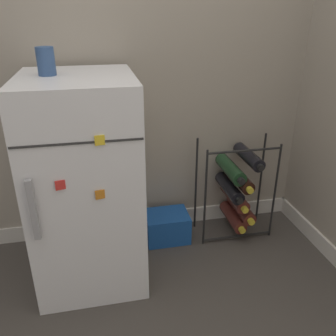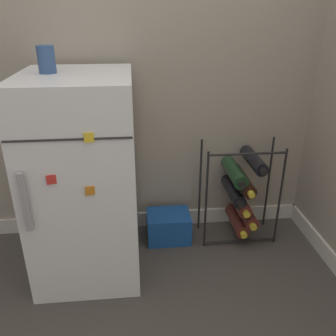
{
  "view_description": "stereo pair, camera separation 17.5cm",
  "coord_description": "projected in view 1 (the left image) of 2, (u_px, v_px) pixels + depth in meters",
  "views": [
    {
      "loc": [
        -0.3,
        -1.25,
        1.19
      ],
      "look_at": [
        0.04,
        0.31,
        0.47
      ],
      "focal_mm": 38.0,
      "sensor_mm": 36.0,
      "label": 1
    },
    {
      "loc": [
        -0.12,
        -1.28,
        1.19
      ],
      "look_at": [
        0.04,
        0.31,
        0.47
      ],
      "focal_mm": 38.0,
      "sensor_mm": 36.0,
      "label": 2
    }
  ],
  "objects": [
    {
      "name": "ground_plane",
      "position": [
        174.0,
        288.0,
        1.66
      ],
      "size": [
        14.0,
        14.0,
        0.0
      ],
      "primitive_type": "plane",
      "color": "#423D38"
    },
    {
      "name": "wine_rack",
      "position": [
        236.0,
        188.0,
        1.97
      ],
      "size": [
        0.41,
        0.33,
        0.56
      ],
      "color": "black",
      "rests_on": "ground_plane"
    },
    {
      "name": "soda_box",
      "position": [
        167.0,
        226.0,
        1.99
      ],
      "size": [
        0.24,
        0.18,
        0.16
      ],
      "color": "#194C9E",
      "rests_on": "ground_plane"
    },
    {
      "name": "mini_fridge",
      "position": [
        86.0,
        183.0,
        1.6
      ],
      "size": [
        0.47,
        0.57,
        0.95
      ],
      "color": "white",
      "rests_on": "ground_plane"
    },
    {
      "name": "fridge_top_cup",
      "position": [
        46.0,
        61.0,
        1.38
      ],
      "size": [
        0.07,
        0.07,
        0.11
      ],
      "color": "#335184",
      "rests_on": "mini_fridge"
    }
  ]
}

